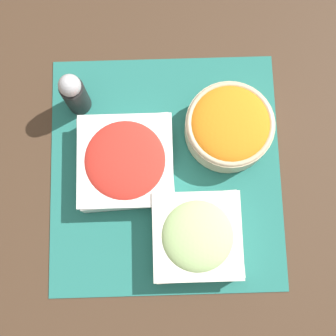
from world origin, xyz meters
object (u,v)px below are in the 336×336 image
object	(u,v)px
tomato_bowl	(128,162)
cucumber_bowl	(200,236)
pepper_shaker	(77,93)
carrot_bowl	(232,126)

from	to	relation	value
tomato_bowl	cucumber_bowl	world-z (taller)	cucumber_bowl
tomato_bowl	pepper_shaker	bearing A→B (deg)	-144.03
tomato_bowl	carrot_bowl	distance (m)	0.20
cucumber_bowl	pepper_shaker	size ratio (longest dim) A/B	1.35
carrot_bowl	pepper_shaker	distance (m)	0.29
carrot_bowl	tomato_bowl	bearing A→B (deg)	-72.78
tomato_bowl	pepper_shaker	distance (m)	0.15
carrot_bowl	pepper_shaker	size ratio (longest dim) A/B	1.38
tomato_bowl	pepper_shaker	world-z (taller)	pepper_shaker
tomato_bowl	pepper_shaker	xyz separation A→B (m)	(-0.12, -0.09, 0.03)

